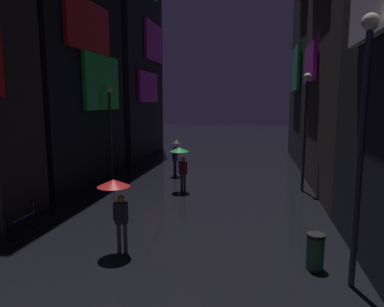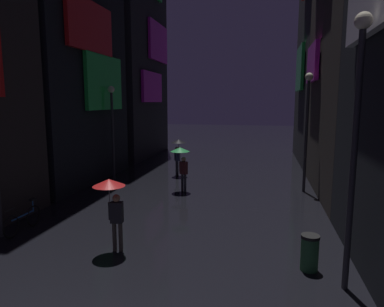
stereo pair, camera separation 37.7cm
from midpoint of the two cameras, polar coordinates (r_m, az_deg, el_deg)
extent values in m
cube|color=black|center=(20.22, -21.13, 22.62)|extent=(4.00, 7.93, 18.65)
cube|color=#26E54C|center=(19.15, -13.83, 11.38)|extent=(0.20, 3.93, 2.86)
cube|color=red|center=(18.35, -15.95, 19.68)|extent=(0.20, 4.28, 2.41)
cube|color=#232328|center=(28.43, -10.48, 21.03)|extent=(4.00, 8.21, 20.85)
cube|color=#F226D8|center=(26.55, -6.24, 10.92)|extent=(0.20, 4.26, 2.24)
cube|color=#F226D8|center=(28.52, -5.25, 17.94)|extent=(0.20, 4.32, 2.90)
cube|color=#2D2826|center=(18.08, 28.19, 19.61)|extent=(4.00, 8.94, 15.99)
cube|color=#F226D8|center=(18.77, 20.04, 13.95)|extent=(0.20, 3.07, 1.84)
cube|color=black|center=(26.72, 22.89, 18.08)|extent=(4.00, 8.57, 17.88)
cube|color=#26E54C|center=(25.47, 17.96, 13.30)|extent=(0.20, 3.75, 2.99)
cylinder|color=#38332D|center=(10.20, -10.74, -13.49)|extent=(0.12, 0.12, 0.85)
cylinder|color=#38332D|center=(10.25, -11.74, -13.42)|extent=(0.12, 0.12, 0.85)
cube|color=black|center=(9.98, -11.36, -9.59)|extent=(0.37, 0.26, 0.60)
sphere|color=#9E7051|center=(9.86, -11.44, -7.33)|extent=(0.22, 0.22, 0.22)
cylinder|color=black|center=(9.97, -12.46, -9.34)|extent=(0.09, 0.09, 0.50)
cylinder|color=slate|center=(9.87, -12.52, -7.49)|extent=(0.02, 0.02, 0.77)
cone|color=red|center=(9.75, -12.62, -4.75)|extent=(0.90, 0.90, 0.20)
cylinder|color=#2D2D38|center=(16.27, -0.49, -4.95)|extent=(0.12, 0.12, 0.85)
cylinder|color=#2D2D38|center=(16.39, -0.97, -4.86)|extent=(0.12, 0.12, 0.85)
cube|color=#4C1E23|center=(16.18, -0.73, -2.41)|extent=(0.40, 0.35, 0.60)
sphere|color=tan|center=(16.10, -0.73, -0.97)|extent=(0.22, 0.22, 0.22)
cylinder|color=#4C1E23|center=(16.25, -1.33, -2.18)|extent=(0.09, 0.09, 0.50)
cylinder|color=slate|center=(16.19, -1.33, -1.02)|extent=(0.02, 0.02, 0.77)
cone|color=green|center=(16.11, -1.34, 0.69)|extent=(0.90, 0.90, 0.20)
cylinder|color=#2D2D38|center=(20.06, -2.05, -2.36)|extent=(0.12, 0.12, 0.85)
cylinder|color=#2D2D38|center=(19.90, -1.89, -2.46)|extent=(0.12, 0.12, 0.85)
cube|color=#333859|center=(19.85, -1.98, -0.36)|extent=(0.37, 0.40, 0.60)
sphere|color=beige|center=(19.79, -1.99, 0.82)|extent=(0.22, 0.22, 0.22)
cylinder|color=#333859|center=(19.69, -1.68, -0.28)|extent=(0.09, 0.09, 0.50)
cylinder|color=slate|center=(19.65, -1.68, 0.69)|extent=(0.02, 0.02, 0.77)
cone|color=black|center=(19.58, -1.69, 2.09)|extent=(0.90, 0.90, 0.20)
torus|color=black|center=(12.24, -27.13, -10.84)|extent=(0.07, 0.72, 0.72)
torus|color=black|center=(13.08, -24.14, -9.42)|extent=(0.07, 0.72, 0.72)
cylinder|color=#1E59A5|center=(12.60, -25.64, -9.33)|extent=(0.07, 1.00, 0.05)
cylinder|color=#1E59A5|center=(12.98, -24.24, -7.95)|extent=(0.04, 0.04, 0.40)
cube|color=black|center=(12.92, -24.30, -7.01)|extent=(0.12, 0.24, 0.06)
cylinder|color=black|center=(12.08, -27.31, -8.37)|extent=(0.04, 0.45, 0.03)
cylinder|color=#2D2D33|center=(8.30, 26.45, -1.93)|extent=(0.14, 0.14, 5.70)
sphere|color=#F9EFCC|center=(8.35, 27.91, 18.99)|extent=(0.36, 0.36, 0.36)
cylinder|color=#2D2D33|center=(19.11, -12.51, 2.76)|extent=(0.14, 0.14, 4.72)
sphere|color=#F9EFCC|center=(19.03, -12.76, 10.39)|extent=(0.36, 0.36, 0.36)
cylinder|color=#2D2D33|center=(16.88, 19.10, 2.55)|extent=(0.14, 0.14, 5.19)
sphere|color=#F9EFCC|center=(16.84, 19.57, 11.98)|extent=(0.36, 0.36, 0.36)
cylinder|color=#265933|center=(9.55, 20.11, -15.48)|extent=(0.44, 0.44, 0.85)
cylinder|color=black|center=(9.37, 20.26, -12.88)|extent=(0.46, 0.46, 0.08)
camera|label=1|loc=(0.19, -89.28, 0.11)|focal=32.00mm
camera|label=2|loc=(0.19, 90.72, -0.11)|focal=32.00mm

